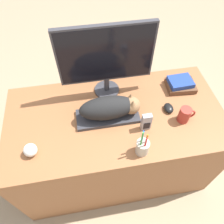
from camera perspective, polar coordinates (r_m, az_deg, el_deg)
ground_plane at (r=1.96m, az=2.73°, el=-22.94°), size 12.00×12.00×0.00m
desk at (r=1.74m, az=0.79°, el=-8.30°), size 1.43×0.72×0.75m
keyboard at (r=1.40m, az=-1.12°, el=-1.10°), size 0.40×0.16×0.02m
cat at (r=1.34m, az=-0.09°, el=1.22°), size 0.38×0.15×0.15m
monitor at (r=1.36m, az=-1.58°, el=14.12°), size 0.59×0.17×0.51m
computer_mouse at (r=1.48m, az=14.56°, el=1.00°), size 0.06×0.08×0.04m
coffee_mug at (r=1.43m, az=18.51°, el=-0.69°), size 0.11×0.07×0.11m
pen_cup at (r=1.25m, az=7.97°, el=-9.02°), size 0.07×0.07×0.22m
baseball at (r=1.32m, az=-20.55°, el=-9.30°), size 0.08×0.08×0.08m
phone at (r=1.33m, az=8.95°, el=-2.60°), size 0.06×0.03×0.13m
book_stack at (r=1.63m, az=17.46°, el=6.95°), size 0.21×0.17×0.07m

